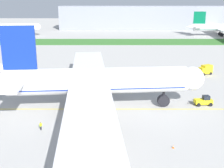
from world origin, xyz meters
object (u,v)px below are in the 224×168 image
object	(u,v)px
airliner_foreground	(95,81)
service_truck_fuel_bowser	(3,68)
pushback_tug	(204,101)
parked_airliner_far_centre	(10,28)
service_truck_baggage_loader	(206,70)
ground_crew_wingwalker_port	(41,125)
traffic_cone_near_nose	(173,147)
ground_crew_marshaller_front	(112,104)

from	to	relation	value
airliner_foreground	service_truck_fuel_bowser	xyz separation A→B (m)	(-32.78, 32.86, -4.80)
pushback_tug	parked_airliner_far_centre	distance (m)	153.62
airliner_foreground	service_truck_baggage_loader	size ratio (longest dim) A/B	16.03
service_truck_baggage_loader	service_truck_fuel_bowser	bearing A→B (deg)	178.11
pushback_tug	service_truck_baggage_loader	bearing A→B (deg)	72.24
service_truck_baggage_loader	pushback_tug	bearing A→B (deg)	-107.76
ground_crew_wingwalker_port	service_truck_baggage_loader	bearing A→B (deg)	43.62
airliner_foreground	ground_crew_wingwalker_port	distance (m)	16.04
pushback_tug	airliner_foreground	bearing A→B (deg)	-175.27
airliner_foreground	ground_crew_wingwalker_port	bearing A→B (deg)	-130.49
ground_crew_wingwalker_port	service_truck_baggage_loader	world-z (taller)	service_truck_baggage_loader
pushback_tug	ground_crew_wingwalker_port	size ratio (longest dim) A/B	3.64
ground_crew_wingwalker_port	service_truck_baggage_loader	size ratio (longest dim) A/B	0.34
service_truck_baggage_loader	traffic_cone_near_nose	bearing A→B (deg)	-112.55
parked_airliner_far_centre	ground_crew_marshaller_front	bearing A→B (deg)	-62.97
traffic_cone_near_nose	ground_crew_wingwalker_port	bearing A→B (deg)	163.65
ground_crew_marshaller_front	traffic_cone_near_nose	world-z (taller)	ground_crew_marshaller_front
service_truck_fuel_bowser	parked_airliner_far_centre	xyz separation A→B (m)	(-29.00, 95.73, 3.93)
pushback_tug	parked_airliner_far_centre	bearing A→B (deg)	124.53
pushback_tug	service_truck_fuel_bowser	distance (m)	65.70
service_truck_baggage_loader	service_truck_fuel_bowser	size ratio (longest dim) A/B	0.91
service_truck_fuel_bowser	pushback_tug	bearing A→B (deg)	-27.93
ground_crew_wingwalker_port	ground_crew_marshaller_front	distance (m)	17.87
service_truck_baggage_loader	service_truck_fuel_bowser	xyz separation A→B (m)	(-67.19, 2.22, -0.10)
pushback_tug	ground_crew_marshaller_front	world-z (taller)	pushback_tug
pushback_tug	service_truck_fuel_bowser	bearing A→B (deg)	152.07
ground_crew_wingwalker_port	traffic_cone_near_nose	size ratio (longest dim) A/B	2.82
airliner_foreground	service_truck_fuel_bowser	distance (m)	46.66
service_truck_fuel_bowser	parked_airliner_far_centre	distance (m)	100.10
airliner_foreground	parked_airliner_far_centre	bearing A→B (deg)	115.66
airliner_foreground	ground_crew_marshaller_front	distance (m)	6.55
traffic_cone_near_nose	service_truck_baggage_loader	distance (m)	53.21
pushback_tug	ground_crew_wingwalker_port	world-z (taller)	pushback_tug
service_truck_baggage_loader	parked_airliner_far_centre	bearing A→B (deg)	134.48
pushback_tug	parked_airliner_far_centre	size ratio (longest dim) A/B	0.10
service_truck_baggage_loader	parked_airliner_far_centre	size ratio (longest dim) A/B	0.08
ground_crew_wingwalker_port	service_truck_fuel_bowser	bearing A→B (deg)	117.38
ground_crew_marshaller_front	service_truck_fuel_bowser	xyz separation A→B (m)	(-36.55, 32.73, 0.55)
ground_crew_marshaller_front	traffic_cone_near_nose	distance (m)	21.26
ground_crew_marshaller_front	parked_airliner_far_centre	xyz separation A→B (m)	(-65.55, 128.46, 4.48)
ground_crew_marshaller_front	parked_airliner_far_centre	bearing A→B (deg)	117.03
ground_crew_marshaller_front	service_truck_baggage_loader	distance (m)	43.25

